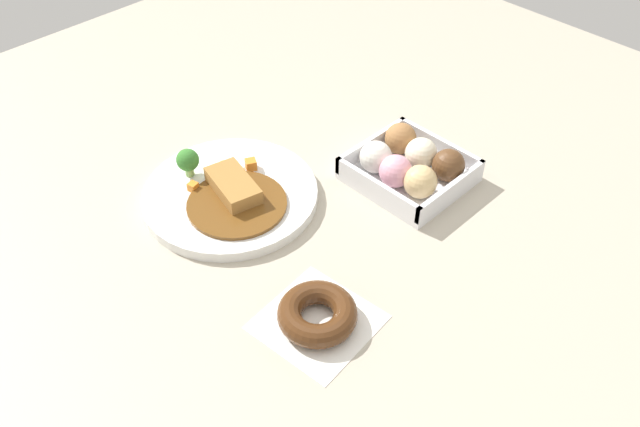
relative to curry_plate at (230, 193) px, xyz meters
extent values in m
plane|color=#B2A893|center=(0.09, 0.12, -0.01)|extent=(1.60, 1.60, 0.00)
cylinder|color=white|center=(0.00, 0.00, 0.00)|extent=(0.28, 0.28, 0.02)
cylinder|color=brown|center=(0.03, -0.01, 0.01)|extent=(0.16, 0.16, 0.01)
cube|color=#A87538|center=(0.01, 0.00, 0.02)|extent=(0.11, 0.08, 0.02)
cylinder|color=white|center=(-0.04, 0.03, 0.01)|extent=(0.06, 0.06, 0.00)
ellipsoid|color=yellow|center=(-0.04, 0.03, 0.02)|extent=(0.03, 0.03, 0.01)
cylinder|color=#8CB766|center=(-0.08, -0.02, 0.01)|extent=(0.01, 0.01, 0.02)
sphere|color=#387A2D|center=(-0.08, -0.02, 0.04)|extent=(0.04, 0.04, 0.04)
cube|color=orange|center=(-0.04, -0.04, 0.01)|extent=(0.02, 0.02, 0.01)
cube|color=orange|center=(-0.02, 0.06, 0.01)|extent=(0.02, 0.02, 0.02)
cube|color=white|center=(0.17, 0.24, -0.01)|extent=(0.18, 0.17, 0.01)
cube|color=white|center=(0.08, 0.24, 0.01)|extent=(0.01, 0.17, 0.03)
cube|color=white|center=(0.25, 0.24, 0.01)|extent=(0.01, 0.17, 0.03)
cube|color=white|center=(0.17, 0.16, 0.01)|extent=(0.18, 0.01, 0.03)
cube|color=white|center=(0.17, 0.32, 0.01)|extent=(0.18, 0.01, 0.03)
sphere|color=silver|center=(0.12, 0.21, 0.03)|extent=(0.05, 0.05, 0.05)
sphere|color=pink|center=(0.17, 0.21, 0.03)|extent=(0.05, 0.05, 0.05)
sphere|color=#DBB77A|center=(0.21, 0.21, 0.03)|extent=(0.05, 0.05, 0.05)
sphere|color=#9E6B3D|center=(0.12, 0.28, 0.03)|extent=(0.05, 0.05, 0.05)
sphere|color=#EFE5C6|center=(0.17, 0.27, 0.03)|extent=(0.05, 0.05, 0.05)
sphere|color=brown|center=(0.22, 0.28, 0.03)|extent=(0.05, 0.05, 0.05)
cube|color=white|center=(0.27, -0.07, -0.01)|extent=(0.16, 0.16, 0.00)
torus|color=#4C2B14|center=(0.27, -0.07, 0.00)|extent=(0.11, 0.11, 0.03)
camera|label=1|loc=(0.67, -0.46, 0.70)|focal=37.38mm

